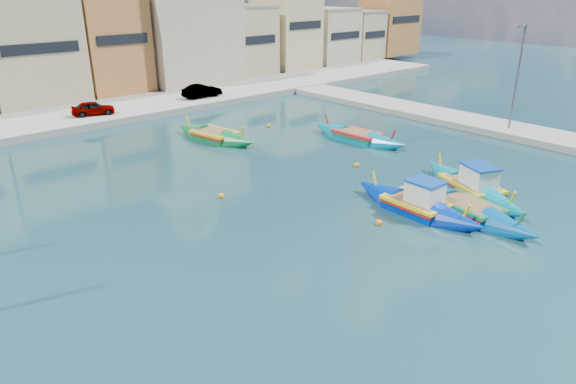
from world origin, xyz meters
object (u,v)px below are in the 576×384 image
quay_street_lamp (517,77)px  luzzu_turquoise_cabin (472,188)px  luzzu_blue_cabin (416,206)px  church_block (178,5)px  luzzu_cyan_mid (358,137)px  luzzu_green (214,137)px  luzzu_blue_south (467,210)px

quay_street_lamp → luzzu_turquoise_cabin: 13.97m
quay_street_lamp → luzzu_turquoise_cabin: (-12.69, -4.28, -4.00)m
quay_street_lamp → luzzu_blue_cabin: 17.76m
quay_street_lamp → church_block: bearing=102.3°
luzzu_cyan_mid → luzzu_blue_cabin: bearing=-125.7°
luzzu_turquoise_cabin → luzzu_green: luzzu_turquoise_cabin is taller
luzzu_turquoise_cabin → luzzu_cyan_mid: (3.10, 10.81, -0.07)m
luzzu_blue_cabin → luzzu_green: luzzu_blue_cabin is taller
luzzu_turquoise_cabin → luzzu_green: bearing=104.4°
luzzu_cyan_mid → luzzu_green: 10.42m
luzzu_blue_south → luzzu_blue_cabin: bearing=130.7°
quay_street_lamp → luzzu_blue_cabin: bearing=-167.7°
luzzu_green → luzzu_blue_south: bearing=-84.2°
luzzu_blue_south → luzzu_green: bearing=95.8°
quay_street_lamp → luzzu_green: (-17.25, 13.57, -4.07)m
church_block → quay_street_lamp: bearing=-77.7°
quay_street_lamp → luzzu_cyan_mid: (-9.58, 6.52, -4.08)m
luzzu_blue_cabin → quay_street_lamp: bearing=12.3°
luzzu_blue_south → quay_street_lamp: bearing=20.0°
luzzu_blue_cabin → luzzu_cyan_mid: (7.33, 10.21, -0.08)m
luzzu_blue_south → church_block: bearing=78.8°
luzzu_cyan_mid → luzzu_green: (-7.67, 7.05, 0.00)m
luzzu_blue_cabin → luzzu_turquoise_cabin: bearing=-8.1°
church_block → luzzu_turquoise_cabin: (-5.24, -38.28, -8.07)m
quay_street_lamp → luzzu_turquoise_cabin: quay_street_lamp is taller
quay_street_lamp → luzzu_green: size_ratio=0.99×
church_block → quay_street_lamp: church_block is taller
church_block → quay_street_lamp: size_ratio=2.39×
luzzu_turquoise_cabin → luzzu_green: 18.43m
luzzu_blue_south → luzzu_turquoise_cabin: bearing=26.0°
luzzu_green → church_block: bearing=64.3°
luzzu_blue_cabin → church_block: bearing=75.9°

